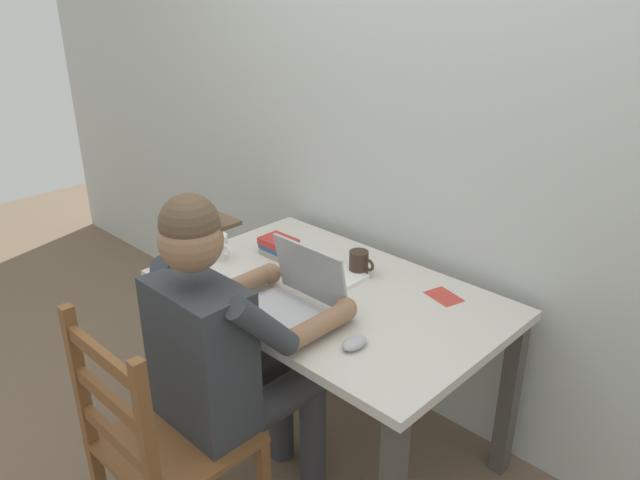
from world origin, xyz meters
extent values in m
plane|color=brown|center=(0.00, 0.00, 0.00)|extent=(8.00, 8.00, 0.00)
cube|color=beige|center=(0.00, 0.49, 1.30)|extent=(6.00, 0.04, 2.60)
cube|color=beige|center=(0.00, 0.00, 0.70)|extent=(1.30, 0.82, 0.03)
cube|color=#4C4742|center=(-0.60, -0.36, 0.34)|extent=(0.06, 0.06, 0.69)
cube|color=#4C4742|center=(-0.60, 0.36, 0.34)|extent=(0.06, 0.06, 0.69)
cube|color=#4C4742|center=(0.60, 0.36, 0.34)|extent=(0.06, 0.06, 0.69)
cube|color=#33383D|center=(0.01, -0.59, 0.72)|extent=(0.34, 0.20, 0.50)
sphere|color=#936B4C|center=(0.01, -0.59, 1.11)|extent=(0.19, 0.19, 0.19)
sphere|color=brown|center=(0.01, -0.59, 1.16)|extent=(0.17, 0.17, 0.17)
cube|color=brown|center=(0.01, -0.50, 1.15)|extent=(0.13, 0.10, 0.01)
cylinder|color=#38383D|center=(-0.08, -0.39, 0.47)|extent=(0.13, 0.40, 0.13)
cylinder|color=#38383D|center=(0.10, -0.39, 0.47)|extent=(0.13, 0.40, 0.13)
cylinder|color=#38383D|center=(-0.08, -0.19, 0.23)|extent=(0.10, 0.10, 0.47)
cylinder|color=#38383D|center=(0.10, -0.19, 0.23)|extent=(0.10, 0.10, 0.47)
cylinder|color=#33383D|center=(-0.19, -0.50, 0.87)|extent=(0.10, 0.25, 0.25)
cylinder|color=#936B4C|center=(-0.19, -0.27, 0.77)|extent=(0.07, 0.28, 0.07)
sphere|color=#936B4C|center=(-0.18, -0.13, 0.77)|extent=(0.08, 0.08, 0.08)
cylinder|color=#33383D|center=(0.21, -0.50, 0.87)|extent=(0.10, 0.25, 0.25)
cylinder|color=#936B4C|center=(0.21, -0.27, 0.77)|extent=(0.07, 0.28, 0.07)
sphere|color=#936B4C|center=(0.20, -0.13, 0.77)|extent=(0.08, 0.08, 0.08)
cube|color=brown|center=(0.01, -0.71, 0.46)|extent=(0.42, 0.42, 0.02)
cube|color=brown|center=(-0.18, -0.52, 0.22)|extent=(0.04, 0.04, 0.45)
cube|color=brown|center=(0.20, -0.90, 0.71)|extent=(0.04, 0.04, 0.48)
cube|color=brown|center=(-0.18, -0.90, 0.71)|extent=(0.04, 0.04, 0.48)
cube|color=brown|center=(0.01, -0.90, 0.59)|extent=(0.36, 0.02, 0.04)
cube|color=brown|center=(0.01, -0.90, 0.73)|extent=(0.36, 0.02, 0.04)
cube|color=brown|center=(0.01, -0.90, 0.87)|extent=(0.36, 0.02, 0.04)
cube|color=#ADAFB2|center=(0.03, -0.26, 0.73)|extent=(0.33, 0.23, 0.02)
cube|color=silver|center=(0.03, -0.26, 0.74)|extent=(0.29, 0.17, 0.00)
cube|color=#ADAFB2|center=(0.03, -0.12, 0.85)|extent=(0.33, 0.05, 0.22)
cube|color=#99A8B2|center=(0.03, -0.12, 0.85)|extent=(0.29, 0.04, 0.19)
ellipsoid|color=#ADAFB2|center=(0.32, -0.22, 0.74)|extent=(0.06, 0.10, 0.03)
cylinder|color=white|center=(-0.52, -0.12, 0.77)|extent=(0.09, 0.09, 0.10)
torus|color=white|center=(-0.47, -0.12, 0.78)|extent=(0.05, 0.01, 0.05)
cylinder|color=#38281E|center=(-0.01, 0.18, 0.77)|extent=(0.08, 0.08, 0.09)
torus|color=#38281E|center=(0.04, 0.18, 0.77)|extent=(0.05, 0.01, 0.05)
cube|color=gray|center=(-0.36, 0.08, 0.73)|extent=(0.15, 0.12, 0.02)
cube|color=#2D5B9E|center=(-0.36, 0.08, 0.76)|extent=(0.15, 0.11, 0.02)
cube|color=#BC332D|center=(-0.37, 0.08, 0.78)|extent=(0.15, 0.11, 0.03)
cube|color=white|center=(-0.06, 0.08, 0.73)|extent=(0.24, 0.20, 0.02)
cube|color=#C63D33|center=(0.34, 0.25, 0.72)|extent=(0.15, 0.12, 0.00)
camera|label=1|loc=(1.39, -1.48, 1.82)|focal=34.31mm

